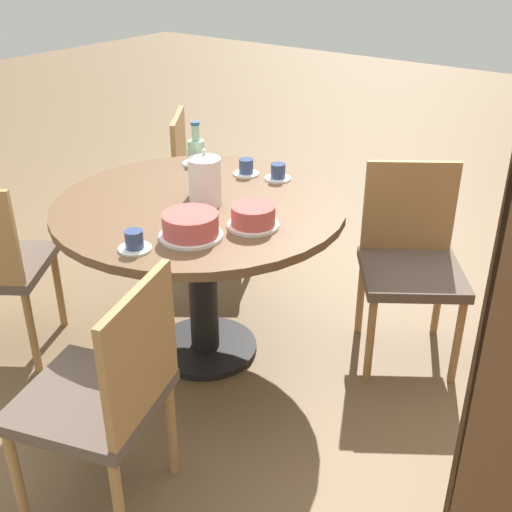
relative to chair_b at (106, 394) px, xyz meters
name	(u,v)px	position (x,y,z in m)	size (l,w,h in m)	color
ground_plane	(206,350)	(-0.83, -0.34, -0.46)	(14.00, 14.00, 0.00)	brown
dining_table	(201,233)	(-0.83, -0.34, 0.13)	(1.19, 1.19, 0.73)	black
chair_b	(106,394)	(0.00, 0.00, 0.00)	(0.53, 0.53, 0.85)	#A87A47
chair_c	(410,259)	(-1.39, 0.36, 0.00)	(0.58, 0.58, 0.85)	#A87A47
chair_d	(206,185)	(-1.52, -0.91, 0.00)	(0.59, 0.59, 0.85)	#A87A47
coffee_pot	(204,180)	(-0.83, -0.30, 0.38)	(0.13, 0.13, 0.23)	white
water_bottle	(197,165)	(-0.90, -0.40, 0.40)	(0.07, 0.07, 0.31)	#99C6A3
cake_main	(191,226)	(-0.57, -0.14, 0.32)	(0.23, 0.23, 0.09)	white
cake_second	(253,217)	(-0.77, -0.02, 0.31)	(0.20, 0.20, 0.08)	white
cup_a	(246,168)	(-1.20, -0.38, 0.30)	(0.12, 0.12, 0.07)	white
cup_b	(134,242)	(-0.38, -0.23, 0.30)	(0.12, 0.12, 0.07)	white
cup_c	(278,173)	(-1.24, -0.23, 0.30)	(0.12, 0.12, 0.07)	white
cup_d	(195,158)	(-1.17, -0.66, 0.30)	(0.12, 0.12, 0.07)	white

